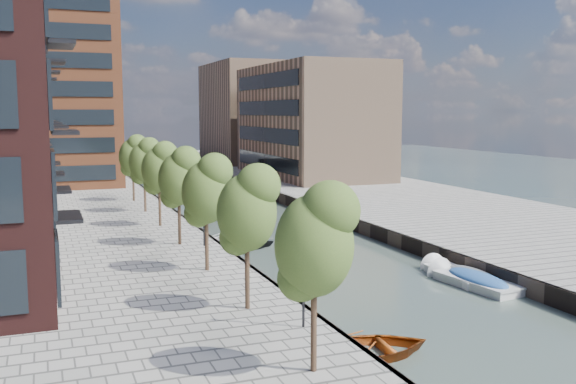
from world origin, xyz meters
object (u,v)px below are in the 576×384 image
tree_1 (247,207)px  tree_4 (159,166)px  motorboat_3 (315,219)px  motorboat_4 (319,219)px  bridge (172,170)px  motorboat_2 (451,275)px  sloop_2 (367,356)px  tree_6 (132,154)px  car (277,171)px  tree_3 (178,175)px  tree_2 (206,188)px  motorboat_1 (466,276)px  tree_5 (144,159)px  sloop_3 (219,245)px  sloop_4 (239,248)px  motorboat_0 (470,281)px  tree_0 (314,238)px

tree_1 → tree_4: same height
motorboat_3 → motorboat_4: size_ratio=1.22×
bridge → motorboat_2: bridge is taller
tree_1 → sloop_2: 7.60m
tree_1 → tree_6: (0.00, 35.00, 0.00)m
car → tree_3: bearing=-107.3°
tree_2 → motorboat_1: (13.80, -3.29, -5.12)m
tree_4 → tree_5: (0.00, 7.00, 0.00)m
tree_1 → sloop_3: 18.76m
tree_6 → motorboat_3: 18.24m
tree_1 → tree_3: same height
tree_1 → motorboat_1: tree_1 is taller
motorboat_1 → motorboat_2: size_ratio=0.97×
tree_1 → tree_5: (0.00, 28.00, 0.00)m
tree_3 → sloop_3: bearing=46.6°
motorboat_3 → motorboat_4: bearing=12.1°
tree_3 → car: 41.96m
motorboat_3 → motorboat_1: bearing=-89.0°
motorboat_1 → motorboat_4: motorboat_1 is taller
bridge → tree_6: (-8.50, -26.00, 3.92)m
tree_6 → sloop_4: (4.44, -19.01, -5.31)m
tree_3 → motorboat_4: tree_3 is taller
tree_5 → car: (19.92, 22.75, -3.63)m
sloop_2 → motorboat_0: bearing=-49.9°
motorboat_1 → car: size_ratio=1.22×
tree_0 → sloop_3: size_ratio=1.27×
tree_6 → sloop_4: bearing=-76.8°
sloop_3 → motorboat_2: motorboat_2 is taller
tree_4 → sloop_2: (3.38, -25.26, -5.31)m
tree_3 → motorboat_1: bearing=-36.7°
motorboat_0 → tree_0: bearing=-144.0°
tree_0 → tree_3: (0.00, 21.00, 0.00)m
car → tree_4: bearing=-112.6°
sloop_3 → motorboat_3: motorboat_3 is taller
sloop_2 → sloop_4: (1.06, 20.25, 0.00)m
tree_2 → motorboat_3: bearing=51.3°
bridge → sloop_3: bearing=-96.6°
tree_6 → sloop_2: 39.76m
tree_1 → sloop_4: 17.42m
tree_5 → sloop_4: bearing=-69.7°
tree_1 → motorboat_2: tree_1 is taller
tree_0 → motorboat_4: (13.82, 30.85, -5.12)m
tree_5 → sloop_4: size_ratio=1.22×
motorboat_2 → bridge: bearing=94.9°
tree_4 → tree_5: bearing=90.0°
sloop_2 → motorboat_0: (9.90, 6.91, 0.22)m
bridge → tree_0: (-8.50, -68.00, 3.92)m
tree_4 → motorboat_4: size_ratio=1.24×
tree_0 → tree_3: same height
sloop_4 → motorboat_0: bearing=-139.2°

